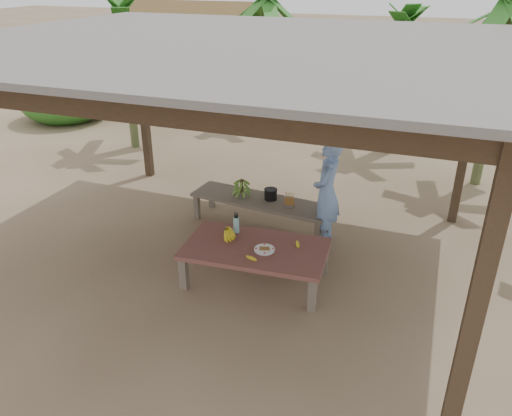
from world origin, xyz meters
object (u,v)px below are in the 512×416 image
at_px(ripe_banana_bunch, 225,233).
at_px(plate, 264,250).
at_px(bench, 261,203).
at_px(woman, 327,192).
at_px(work_table, 255,251).
at_px(water_flask, 236,224).
at_px(cooking_pot, 271,194).

distance_m(ripe_banana_bunch, plate, 0.61).
relative_size(ripe_banana_bunch, plate, 0.98).
bearing_deg(plate, bench, 111.67).
bearing_deg(woman, bench, -100.43).
bearing_deg(work_table, ripe_banana_bunch, 165.62).
bearing_deg(water_flask, woman, 46.35).
bearing_deg(plate, cooking_pot, 106.32).
bearing_deg(plate, woman, 71.38).
distance_m(ripe_banana_bunch, woman, 1.62).
xyz_separation_m(ripe_banana_bunch, woman, (1.04, 1.22, 0.23)).
bearing_deg(work_table, water_flask, 139.29).
relative_size(work_table, ripe_banana_bunch, 7.41).
distance_m(work_table, cooking_pot, 1.56).
xyz_separation_m(ripe_banana_bunch, plate, (0.59, -0.13, -0.06)).
bearing_deg(work_table, cooking_pot, 97.56).
distance_m(work_table, plate, 0.17).
distance_m(bench, plate, 1.65).
xyz_separation_m(work_table, plate, (0.14, -0.06, 0.08)).
relative_size(bench, woman, 1.39).
bearing_deg(bench, ripe_banana_bunch, -83.51).
bearing_deg(plate, ripe_banana_bunch, 167.13).
distance_m(work_table, ripe_banana_bunch, 0.48).
relative_size(bench, ripe_banana_bunch, 8.91).
height_order(work_table, bench, work_table).
bearing_deg(work_table, bench, 103.21).
bearing_deg(bench, woman, -3.75).
bearing_deg(ripe_banana_bunch, cooking_pot, 85.06).
bearing_deg(plate, work_table, 158.49).
relative_size(work_table, cooking_pot, 9.66).
height_order(cooking_pot, woman, woman).
relative_size(bench, water_flask, 7.77).
height_order(bench, cooking_pot, cooking_pot).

